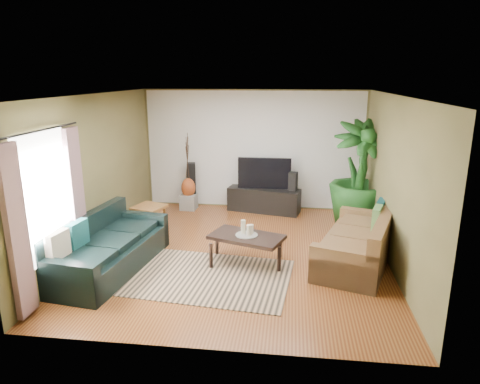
# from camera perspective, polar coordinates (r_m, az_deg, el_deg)

# --- Properties ---
(floor) EXTENTS (5.50, 5.50, 0.00)m
(floor) POSITION_cam_1_polar(r_m,az_deg,el_deg) (7.55, -0.18, -8.11)
(floor) COLOR brown
(floor) RESTS_ON ground
(ceiling) EXTENTS (5.50, 5.50, 0.00)m
(ceiling) POSITION_cam_1_polar(r_m,az_deg,el_deg) (6.93, -0.20, 12.82)
(ceiling) COLOR white
(ceiling) RESTS_ON ground
(wall_back) EXTENTS (5.00, 0.00, 5.00)m
(wall_back) POSITION_cam_1_polar(r_m,az_deg,el_deg) (9.80, 1.80, 5.61)
(wall_back) COLOR olive
(wall_back) RESTS_ON ground
(wall_front) EXTENTS (5.00, 0.00, 5.00)m
(wall_front) POSITION_cam_1_polar(r_m,az_deg,el_deg) (4.53, -4.53, -6.16)
(wall_front) COLOR olive
(wall_front) RESTS_ON ground
(wall_left) EXTENTS (0.00, 5.50, 5.50)m
(wall_left) POSITION_cam_1_polar(r_m,az_deg,el_deg) (7.83, -18.69, 2.32)
(wall_left) COLOR olive
(wall_left) RESTS_ON ground
(wall_right) EXTENTS (0.00, 5.50, 5.50)m
(wall_right) POSITION_cam_1_polar(r_m,az_deg,el_deg) (7.26, 19.80, 1.24)
(wall_right) COLOR olive
(wall_right) RESTS_ON ground
(backwall_panel) EXTENTS (4.90, 0.00, 4.90)m
(backwall_panel) POSITION_cam_1_polar(r_m,az_deg,el_deg) (9.79, 1.80, 5.60)
(backwall_panel) COLOR white
(backwall_panel) RESTS_ON ground
(window_pane) EXTENTS (0.00, 1.80, 1.80)m
(window_pane) POSITION_cam_1_polar(r_m,az_deg,el_deg) (6.44, -24.56, -0.50)
(window_pane) COLOR white
(window_pane) RESTS_ON ground
(curtain_near) EXTENTS (0.08, 0.35, 2.20)m
(curtain_near) POSITION_cam_1_polar(r_m,az_deg,el_deg) (5.89, -27.59, -4.83)
(curtain_near) COLOR gray
(curtain_near) RESTS_ON ground
(curtain_far) EXTENTS (0.08, 0.35, 2.20)m
(curtain_far) POSITION_cam_1_polar(r_m,az_deg,el_deg) (7.11, -20.93, -0.82)
(curtain_far) COLOR gray
(curtain_far) RESTS_ON ground
(curtain_rod) EXTENTS (0.03, 1.90, 0.03)m
(curtain_rod) POSITION_cam_1_polar(r_m,az_deg,el_deg) (6.25, -25.08, 7.44)
(curtain_rod) COLOR black
(curtain_rod) RESTS_ON ground
(sofa_left) EXTENTS (1.32, 2.46, 0.85)m
(sofa_left) POSITION_cam_1_polar(r_m,az_deg,el_deg) (7.11, -17.15, -6.65)
(sofa_left) COLOR black
(sofa_left) RESTS_ON floor
(sofa_right) EXTENTS (1.63, 2.39, 0.85)m
(sofa_right) POSITION_cam_1_polar(r_m,az_deg,el_deg) (7.32, 15.33, -5.87)
(sofa_right) COLOR brown
(sofa_right) RESTS_ON floor
(area_rug) EXTENTS (2.60, 1.97, 0.01)m
(area_rug) POSITION_cam_1_polar(r_m,az_deg,el_deg) (6.72, -4.11, -11.22)
(area_rug) COLOR tan
(area_rug) RESTS_ON floor
(coffee_table) EXTENTS (1.31, 0.99, 0.48)m
(coffee_table) POSITION_cam_1_polar(r_m,az_deg,el_deg) (7.10, 0.88, -7.60)
(coffee_table) COLOR black
(coffee_table) RESTS_ON floor
(candle_tray) EXTENTS (0.36, 0.36, 0.02)m
(candle_tray) POSITION_cam_1_polar(r_m,az_deg,el_deg) (7.00, 0.89, -5.73)
(candle_tray) COLOR gray
(candle_tray) RESTS_ON coffee_table
(candle_tall) EXTENTS (0.07, 0.07, 0.23)m
(candle_tall) POSITION_cam_1_polar(r_m,az_deg,el_deg) (6.99, 0.43, -4.67)
(candle_tall) COLOR beige
(candle_tall) RESTS_ON candle_tray
(candle_mid) EXTENTS (0.07, 0.07, 0.18)m
(candle_mid) POSITION_cam_1_polar(r_m,az_deg,el_deg) (6.93, 1.19, -5.11)
(candle_mid) COLOR beige
(candle_mid) RESTS_ON candle_tray
(candle_short) EXTENTS (0.07, 0.07, 0.15)m
(candle_short) POSITION_cam_1_polar(r_m,az_deg,el_deg) (7.02, 1.51, -4.96)
(candle_short) COLOR beige
(candle_short) RESTS_ON candle_tray
(tv_stand) EXTENTS (1.68, 0.82, 0.54)m
(tv_stand) POSITION_cam_1_polar(r_m,az_deg,el_deg) (9.70, 3.21, -1.06)
(tv_stand) COLOR black
(tv_stand) RESTS_ON floor
(television) EXTENTS (1.18, 0.06, 0.70)m
(television) POSITION_cam_1_polar(r_m,az_deg,el_deg) (9.57, 3.27, 2.52)
(television) COLOR black
(television) RESTS_ON tv_stand
(speaker_left) EXTENTS (0.23, 0.25, 1.06)m
(speaker_left) POSITION_cam_1_polar(r_m,az_deg,el_deg) (9.96, -6.46, 0.86)
(speaker_left) COLOR black
(speaker_left) RESTS_ON floor
(speaker_right) EXTENTS (0.21, 0.23, 0.95)m
(speaker_right) POSITION_cam_1_polar(r_m,az_deg,el_deg) (9.55, 7.03, -0.14)
(speaker_right) COLOR black
(speaker_right) RESTS_ON floor
(potted_plant) EXTENTS (1.39, 1.39, 2.15)m
(potted_plant) POSITION_cam_1_polar(r_m,az_deg,el_deg) (8.95, 15.71, 2.32)
(potted_plant) COLOR #184717
(potted_plant) RESTS_ON floor
(plant_pot) EXTENTS (0.40, 0.40, 0.31)m
(plant_pot) POSITION_cam_1_polar(r_m,az_deg,el_deg) (9.19, 15.29, -3.29)
(plant_pot) COLOR black
(plant_pot) RESTS_ON floor
(pedestal) EXTENTS (0.37, 0.37, 0.35)m
(pedestal) POSITION_cam_1_polar(r_m,az_deg,el_deg) (9.94, -6.85, -1.30)
(pedestal) COLOR gray
(pedestal) RESTS_ON floor
(vase) EXTENTS (0.32, 0.32, 0.45)m
(vase) POSITION_cam_1_polar(r_m,az_deg,el_deg) (9.85, -6.91, 0.57)
(vase) COLOR #9B411C
(vase) RESTS_ON pedestal
(side_table) EXTENTS (0.68, 0.68, 0.57)m
(side_table) POSITION_cam_1_polar(r_m,az_deg,el_deg) (8.50, -11.93, -3.66)
(side_table) COLOR brown
(side_table) RESTS_ON floor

